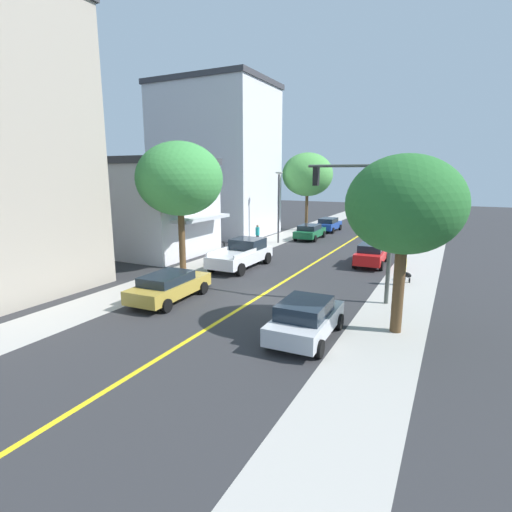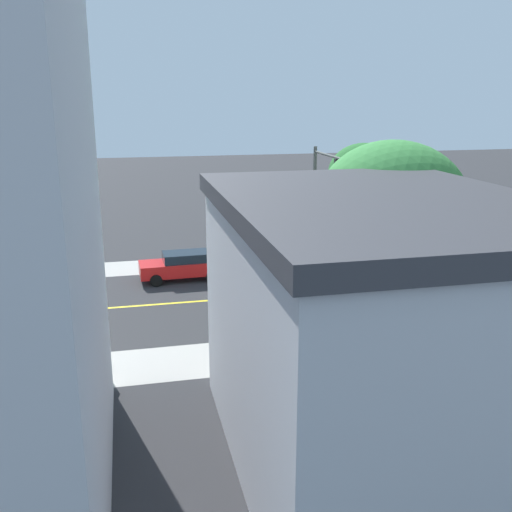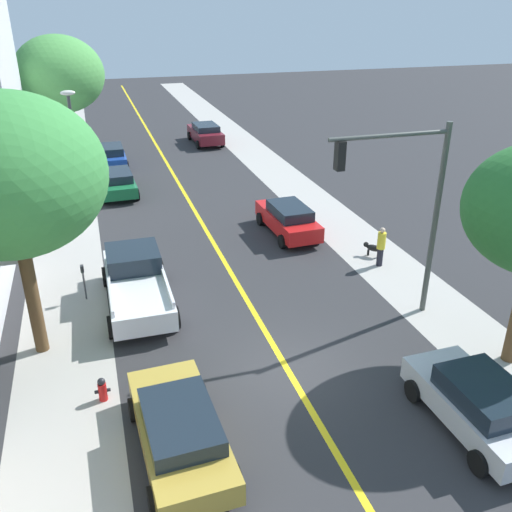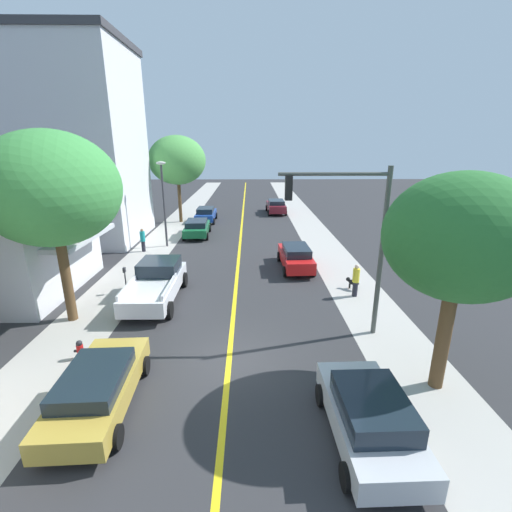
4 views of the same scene
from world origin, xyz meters
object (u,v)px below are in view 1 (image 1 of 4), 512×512
maroon_sedan_right_curb (406,223)px  street_lamp (279,199)px  silver_sedan_right_curb (306,318)px  blue_sedan_left_curb (329,224)px  street_tree_right_corner (307,175)px  street_tree_left_far (405,205)px  green_sedan_left_curb (310,231)px  white_pickup_truck (242,254)px  small_dog (407,275)px  red_sedan_right_curb (372,254)px  pedestrian_yellow_shirt (403,269)px  fire_hydrant (174,277)px  parking_meter (225,249)px  street_tree_left_near (180,179)px  traffic_light_mast (366,208)px  gold_sedan_left_curb (169,286)px  pedestrian_teal_shirt (257,234)px

maroon_sedan_right_curb → street_lamp: bearing=143.8°
silver_sedan_right_curb → blue_sedan_left_curb: bearing=13.7°
street_tree_right_corner → maroon_sedan_right_curb: 12.19m
street_tree_right_corner → street_tree_left_far: 29.17m
street_tree_left_far → green_sedan_left_curb: bearing=117.8°
silver_sedan_right_curb → white_pickup_truck: white_pickup_truck is taller
blue_sedan_left_curb → maroon_sedan_right_curb: maroon_sedan_right_curb is taller
green_sedan_left_curb → small_dog: (10.10, -11.99, -0.35)m
street_tree_right_corner → maroon_sedan_right_curb: bearing=24.6°
red_sedan_right_curb → pedestrian_yellow_shirt: size_ratio=2.65×
street_tree_right_corner → street_lamp: size_ratio=1.32×
fire_hydrant → maroon_sedan_right_curb: (9.27, 28.89, 0.45)m
street_tree_left_far → pedestrian_yellow_shirt: size_ratio=3.98×
parking_meter → street_lamp: street_lamp is taller
street_tree_left_near → street_tree_right_corner: street_tree_right_corner is taller
traffic_light_mast → pedestrian_yellow_shirt: bearing=-111.2°
traffic_light_mast → red_sedan_right_curb: (-1.10, 8.13, -3.75)m
small_dog → street_tree_left_far: bearing=142.7°
parking_meter → street_tree_left_near: bearing=-115.9°
street_tree_left_near → white_pickup_truck: bearing=32.9°
gold_sedan_left_curb → small_dog: (10.08, 9.03, -0.35)m
green_sedan_left_curb → white_pickup_truck: size_ratio=0.82×
red_sedan_right_curb → street_tree_left_near: bearing=119.4°
street_tree_left_near → parking_meter: 5.91m
parking_meter → maroon_sedan_right_curb: bearing=67.2°
gold_sedan_left_curb → pedestrian_yellow_shirt: 12.83m
pedestrian_yellow_shirt → gold_sedan_left_curb: bearing=-93.1°
street_tree_left_far → gold_sedan_left_curb: street_tree_left_far is taller
green_sedan_left_curb → blue_sedan_left_curb: bearing=-2.6°
blue_sedan_left_curb → green_sedan_left_curb: 5.95m
green_sedan_left_curb → white_pickup_truck: white_pickup_truck is taller
street_lamp → small_dog: bearing=-36.3°
street_tree_left_far → fire_hydrant: (-12.34, 1.75, -4.65)m
parking_meter → gold_sedan_left_curb: 9.00m
street_tree_left_far → fire_hydrant: bearing=171.9°
parking_meter → green_sedan_left_curb: 12.44m
street_tree_right_corner → gold_sedan_left_curb: bearing=-84.7°
street_tree_left_near → maroon_sedan_right_curb: bearing=66.8°
street_tree_left_near → pedestrian_teal_shirt: 11.76m
parking_meter → white_pickup_truck: bearing=-24.4°
gold_sedan_left_curb → small_dog: size_ratio=6.60×
silver_sedan_right_curb → red_sedan_right_curb: bearing=-0.4°
blue_sedan_left_curb → silver_sedan_right_curb: size_ratio=1.02×
parking_meter → street_lamp: size_ratio=0.22×
fire_hydrant → white_pickup_truck: size_ratio=0.13×
street_tree_right_corner → pedestrian_yellow_shirt: bearing=-56.6°
maroon_sedan_right_curb → pedestrian_yellow_shirt: pedestrian_yellow_shirt is taller
street_tree_left_near → small_dog: 15.01m
green_sedan_left_curb → street_tree_left_far: bearing=-154.1°
fire_hydrant → street_lamp: street_lamp is taller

